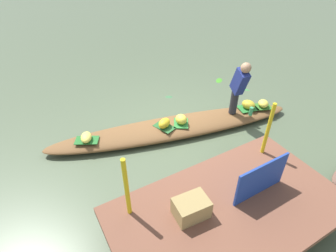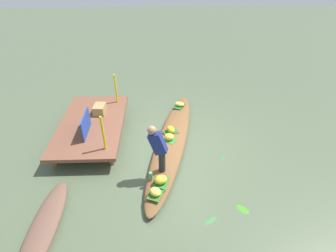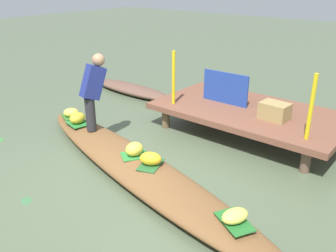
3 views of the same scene
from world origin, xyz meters
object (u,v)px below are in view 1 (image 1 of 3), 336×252
at_px(vendor_person, 239,85).
at_px(market_banner, 261,179).
at_px(banana_bunch_0, 164,123).
at_px(vendor_boat, 175,127).
at_px(produce_crate, 191,208).
at_px(banana_bunch_1, 86,137).
at_px(banana_bunch_2, 248,104).
at_px(banana_bunch_4, 181,119).
at_px(banana_bunch_3, 263,104).
at_px(water_bottle, 251,111).

height_order(vendor_person, market_banner, vendor_person).
xyz_separation_m(banana_bunch_0, market_banner, (-0.24, 2.28, 0.40)).
height_order(vendor_boat, produce_crate, produce_crate).
relative_size(vendor_boat, banana_bunch_1, 16.82).
relative_size(banana_bunch_1, banana_bunch_2, 1.05).
bearing_deg(banana_bunch_4, market_banner, 87.01).
distance_m(banana_bunch_0, banana_bunch_4, 0.36).
height_order(banana_bunch_2, produce_crate, produce_crate).
bearing_deg(banana_bunch_3, banana_bunch_2, -19.36).
distance_m(banana_bunch_0, vendor_person, 1.67).
distance_m(vendor_person, market_banner, 2.32).
height_order(banana_bunch_0, banana_bunch_3, banana_bunch_0).
distance_m(banana_bunch_1, banana_bunch_4, 1.88).
height_order(market_banner, produce_crate, market_banner).
xyz_separation_m(banana_bunch_1, market_banner, (-1.72, 2.63, 0.42)).
bearing_deg(vendor_person, banana_bunch_0, -13.04).
bearing_deg(banana_bunch_0, water_bottle, 163.59).
height_order(banana_bunch_1, banana_bunch_2, banana_bunch_2).
relative_size(vendor_boat, water_bottle, 28.04).
relative_size(vendor_boat, vendor_person, 4.23).
xyz_separation_m(banana_bunch_3, water_bottle, (0.47, 0.11, 0.01)).
height_order(vendor_boat, water_bottle, water_bottle).
relative_size(banana_bunch_1, produce_crate, 0.71).
bearing_deg(market_banner, vendor_boat, -91.08).
bearing_deg(banana_bunch_0, banana_bunch_4, 170.63).
bearing_deg(vendor_boat, vendor_person, 176.33).
height_order(banana_bunch_1, vendor_person, vendor_person).
bearing_deg(banana_bunch_1, banana_bunch_3, 168.28).
bearing_deg(banana_bunch_1, produce_crate, 105.88).
bearing_deg(banana_bunch_2, market_banner, 49.08).
height_order(banana_bunch_0, produce_crate, produce_crate).
height_order(banana_bunch_1, market_banner, market_banner).
bearing_deg(banana_bunch_4, banana_bunch_3, 169.25).
bearing_deg(banana_bunch_1, vendor_person, 166.72).
xyz_separation_m(vendor_person, produce_crate, (2.29, 1.76, -0.35)).
bearing_deg(banana_bunch_3, vendor_boat, -12.38).
relative_size(banana_bunch_0, banana_bunch_3, 1.14).
xyz_separation_m(banana_bunch_4, vendor_person, (-1.16, 0.29, 0.60)).
bearing_deg(banana_bunch_0, banana_bunch_3, 169.46).
bearing_deg(produce_crate, vendor_person, -142.54).
height_order(banana_bunch_3, water_bottle, water_bottle).
bearing_deg(banana_bunch_3, banana_bunch_0, -10.54).
bearing_deg(produce_crate, banana_bunch_3, -151.18).
distance_m(vendor_boat, banana_bunch_4, 0.25).
distance_m(market_banner, produce_crate, 1.04).
xyz_separation_m(banana_bunch_0, banana_bunch_4, (-0.36, 0.06, 0.01)).
relative_size(banana_bunch_1, market_banner, 0.35).
distance_m(banana_bunch_2, vendor_person, 0.74).
height_order(banana_bunch_0, banana_bunch_1, banana_bunch_0).
bearing_deg(banana_bunch_0, vendor_person, 166.96).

